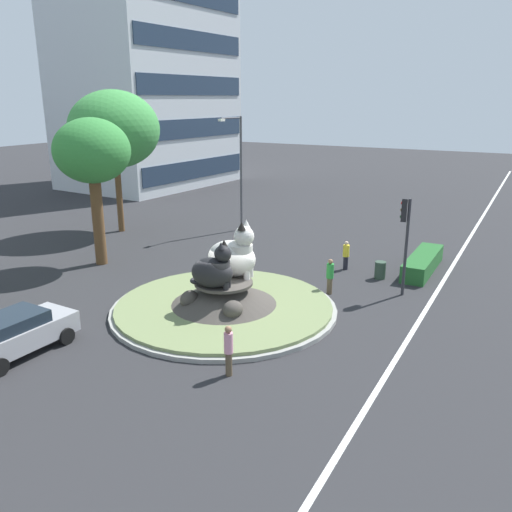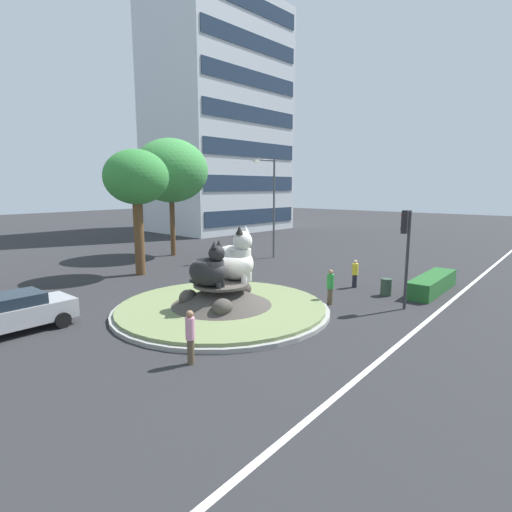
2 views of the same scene
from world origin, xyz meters
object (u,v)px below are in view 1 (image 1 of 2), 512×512
(pedestrian_green_shirt, at_px, (330,276))
(sedan_on_far_lane, at_px, (15,333))
(cat_statue_black, at_px, (214,270))
(litter_bin, at_px, (380,270))
(third_tree_left, at_px, (114,130))
(office_tower, at_px, (145,44))
(streetlight_arm, at_px, (239,166))
(traffic_light_mast, at_px, (405,228))
(cat_statue_white, at_px, (234,256))
(pedestrian_yellow_shirt, at_px, (346,255))
(pedestrian_pink_shirt, at_px, (229,349))
(second_tree_near_tower, at_px, (92,153))

(pedestrian_green_shirt, relative_size, sedan_on_far_lane, 0.41)
(cat_statue_black, distance_m, litter_bin, 9.64)
(third_tree_left, xyz_separation_m, litter_bin, (-1.26, -18.66, -6.46))
(office_tower, height_order, pedestrian_green_shirt, office_tower)
(cat_statue_black, height_order, litter_bin, cat_statue_black)
(cat_statue_black, bearing_deg, sedan_on_far_lane, -139.44)
(streetlight_arm, height_order, pedestrian_green_shirt, streetlight_arm)
(traffic_light_mast, xyz_separation_m, streetlight_arm, (7.23, 13.02, 1.24))
(office_tower, bearing_deg, sedan_on_far_lane, -143.69)
(traffic_light_mast, bearing_deg, cat_statue_black, 35.69)
(cat_statue_white, distance_m, office_tower, 37.88)
(pedestrian_yellow_shirt, height_order, pedestrian_green_shirt, pedestrian_green_shirt)
(third_tree_left, distance_m, sedan_on_far_lane, 19.32)
(streetlight_arm, distance_m, sedan_on_far_lane, 20.34)
(pedestrian_green_shirt, bearing_deg, office_tower, 19.84)
(cat_statue_black, bearing_deg, litter_bin, 46.45)
(pedestrian_green_shirt, xyz_separation_m, litter_bin, (3.33, -1.48, -0.47))
(pedestrian_pink_shirt, distance_m, litter_bin, 12.26)
(pedestrian_pink_shirt, bearing_deg, pedestrian_green_shirt, -21.64)
(second_tree_near_tower, bearing_deg, cat_statue_white, -99.44)
(pedestrian_green_shirt, bearing_deg, cat_statue_white, 102.11)
(pedestrian_yellow_shirt, bearing_deg, sedan_on_far_lane, 92.99)
(cat_statue_white, height_order, pedestrian_pink_shirt, cat_statue_white)
(cat_statue_black, bearing_deg, second_tree_near_tower, 147.83)
(cat_statue_black, relative_size, third_tree_left, 0.24)
(second_tree_near_tower, height_order, sedan_on_far_lane, second_tree_near_tower)
(pedestrian_pink_shirt, height_order, litter_bin, pedestrian_pink_shirt)
(cat_statue_black, xyz_separation_m, third_tree_left, (9.49, 13.92, 4.83))
(traffic_light_mast, bearing_deg, sedan_on_far_lane, 39.53)
(cat_statue_black, height_order, third_tree_left, third_tree_left)
(office_tower, relative_size, second_tree_near_tower, 3.54)
(third_tree_left, xyz_separation_m, sedan_on_far_lane, (-15.73, -9.42, -6.10))
(cat_statue_white, xyz_separation_m, pedestrian_pink_shirt, (-5.55, -3.10, -1.30))
(streetlight_arm, height_order, pedestrian_pink_shirt, streetlight_arm)
(streetlight_arm, relative_size, sedan_on_far_lane, 1.82)
(second_tree_near_tower, bearing_deg, pedestrian_pink_shirt, -119.27)
(cat_statue_white, height_order, traffic_light_mast, traffic_light_mast)
(traffic_light_mast, height_order, office_tower, office_tower)
(second_tree_near_tower, xyz_separation_m, third_tree_left, (6.24, 4.23, 0.78))
(cat_statue_white, xyz_separation_m, traffic_light_mast, (4.77, -6.24, 0.95))
(cat_statue_white, bearing_deg, pedestrian_pink_shirt, -66.88)
(third_tree_left, bearing_deg, pedestrian_pink_shirt, -128.24)
(third_tree_left, bearing_deg, streetlight_arm, -59.77)
(cat_statue_white, relative_size, sedan_on_far_lane, 0.65)
(office_tower, relative_size, pedestrian_green_shirt, 16.33)
(cat_statue_black, xyz_separation_m, pedestrian_pink_shirt, (-3.90, -3.07, -1.11))
(cat_statue_black, distance_m, third_tree_left, 17.53)
(second_tree_near_tower, height_order, streetlight_arm, second_tree_near_tower)
(third_tree_left, xyz_separation_m, pedestrian_yellow_shirt, (-0.67, -16.61, -6.08))
(office_tower, height_order, pedestrian_yellow_shirt, office_tower)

